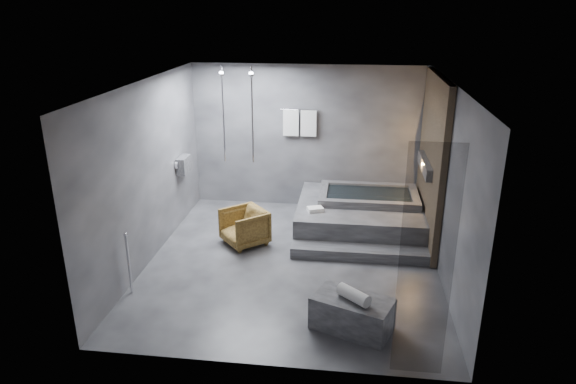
# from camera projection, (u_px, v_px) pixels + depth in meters

# --- Properties ---
(room) EXTENTS (5.00, 5.04, 2.82)m
(room) POSITION_uv_depth(u_px,v_px,m) (321.00, 154.00, 7.72)
(room) COLOR #2D2D2F
(room) RESTS_ON ground
(tub_deck) EXTENTS (2.20, 2.00, 0.50)m
(tub_deck) POSITION_uv_depth(u_px,v_px,m) (359.00, 215.00, 9.28)
(tub_deck) COLOR #323234
(tub_deck) RESTS_ON ground
(tub_step) EXTENTS (2.20, 0.36, 0.18)m
(tub_step) POSITION_uv_depth(u_px,v_px,m) (359.00, 253.00, 8.24)
(tub_step) COLOR #323234
(tub_step) RESTS_ON ground
(concrete_bench) EXTENTS (1.10, 0.85, 0.44)m
(concrete_bench) POSITION_uv_depth(u_px,v_px,m) (352.00, 313.00, 6.40)
(concrete_bench) COLOR #37373A
(concrete_bench) RESTS_ON ground
(driftwood_chair) EXTENTS (0.95, 0.95, 0.62)m
(driftwood_chair) POSITION_uv_depth(u_px,v_px,m) (244.00, 227.00, 8.65)
(driftwood_chair) COLOR #463011
(driftwood_chair) RESTS_ON ground
(rolled_towel) EXTENTS (0.44, 0.41, 0.16)m
(rolled_towel) POSITION_uv_depth(u_px,v_px,m) (354.00, 295.00, 6.25)
(rolled_towel) COLOR white
(rolled_towel) RESTS_ON concrete_bench
(deck_towel) EXTENTS (0.31, 0.27, 0.07)m
(deck_towel) POSITION_uv_depth(u_px,v_px,m) (315.00, 209.00, 8.80)
(deck_towel) COLOR white
(deck_towel) RESTS_ON tub_deck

